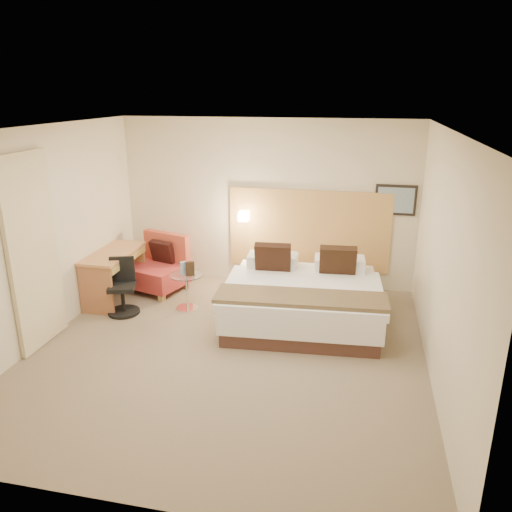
% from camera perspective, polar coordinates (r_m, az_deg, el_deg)
% --- Properties ---
extents(floor, '(4.80, 5.00, 0.02)m').
position_cam_1_polar(floor, '(6.34, -3.28, -10.94)').
color(floor, '#7D6B54').
rests_on(floor, ground).
extents(ceiling, '(4.80, 5.00, 0.02)m').
position_cam_1_polar(ceiling, '(5.54, -3.80, 14.38)').
color(ceiling, white).
rests_on(ceiling, floor).
extents(wall_back, '(4.80, 0.02, 2.70)m').
position_cam_1_polar(wall_back, '(8.16, 1.22, 6.06)').
color(wall_back, beige).
rests_on(wall_back, floor).
extents(wall_front, '(4.80, 0.02, 2.70)m').
position_cam_1_polar(wall_front, '(3.64, -14.35, -10.90)').
color(wall_front, beige).
rests_on(wall_front, floor).
extents(wall_left, '(0.02, 5.00, 2.70)m').
position_cam_1_polar(wall_left, '(6.84, -23.39, 2.07)').
color(wall_left, beige).
rests_on(wall_left, floor).
extents(wall_right, '(0.02, 5.00, 2.70)m').
position_cam_1_polar(wall_right, '(5.67, 20.65, -0.74)').
color(wall_right, beige).
rests_on(wall_right, floor).
extents(headboard_panel, '(2.60, 0.04, 1.30)m').
position_cam_1_polar(headboard_panel, '(8.12, 6.01, 2.98)').
color(headboard_panel, tan).
rests_on(headboard_panel, wall_back).
extents(art_frame, '(0.62, 0.03, 0.47)m').
position_cam_1_polar(art_frame, '(7.98, 15.66, 6.19)').
color(art_frame, black).
rests_on(art_frame, wall_back).
extents(art_canvas, '(0.54, 0.01, 0.39)m').
position_cam_1_polar(art_canvas, '(7.96, 15.67, 6.16)').
color(art_canvas, '#768EA3').
rests_on(art_canvas, wall_back).
extents(lamp_arm, '(0.02, 0.12, 0.02)m').
position_cam_1_polar(lamp_arm, '(8.19, -1.32, 4.67)').
color(lamp_arm, silver).
rests_on(lamp_arm, wall_back).
extents(lamp_shade, '(0.15, 0.15, 0.15)m').
position_cam_1_polar(lamp_shade, '(8.14, -1.42, 4.57)').
color(lamp_shade, '#FFEDC6').
rests_on(lamp_shade, wall_back).
extents(curtain, '(0.06, 0.90, 2.42)m').
position_cam_1_polar(curtain, '(6.65, -24.11, 0.37)').
color(curtain, beige).
rests_on(curtain, wall_left).
extents(bottle_a, '(0.07, 0.07, 0.19)m').
position_cam_1_polar(bottle_a, '(7.33, -8.43, -1.42)').
color(bottle_a, '#91B8E0').
rests_on(bottle_a, side_table).
extents(bottle_b, '(0.07, 0.07, 0.19)m').
position_cam_1_polar(bottle_b, '(7.35, -8.11, -1.33)').
color(bottle_b, '#879DD1').
rests_on(bottle_b, side_table).
extents(menu_folder, '(0.13, 0.09, 0.21)m').
position_cam_1_polar(menu_folder, '(7.27, -7.54, -1.45)').
color(menu_folder, '#352315').
rests_on(menu_folder, side_table).
extents(bed, '(2.24, 2.20, 1.04)m').
position_cam_1_polar(bed, '(7.06, 5.40, -4.67)').
color(bed, '#462A23').
rests_on(bed, floor).
extents(lounge_chair, '(1.03, 0.96, 0.90)m').
position_cam_1_polar(lounge_chair, '(8.22, -11.07, -1.39)').
color(lounge_chair, '#A1714C').
rests_on(lounge_chair, floor).
extents(side_table, '(0.62, 0.62, 0.54)m').
position_cam_1_polar(side_table, '(7.44, -7.90, -3.85)').
color(side_table, white).
rests_on(side_table, floor).
extents(desk, '(0.58, 1.24, 0.77)m').
position_cam_1_polar(desk, '(7.90, -15.86, -0.67)').
color(desk, '#C1804C').
rests_on(desk, floor).
extents(desk_chair, '(0.58, 0.58, 0.81)m').
position_cam_1_polar(desk_chair, '(7.49, -14.99, -3.89)').
color(desk_chair, black).
rests_on(desk_chair, floor).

